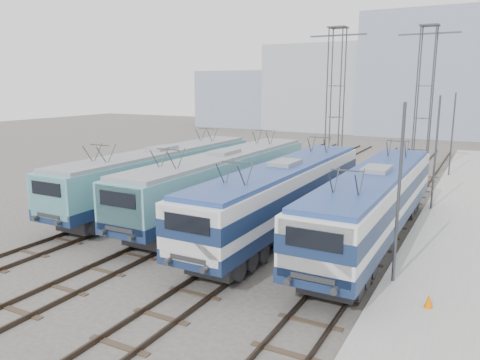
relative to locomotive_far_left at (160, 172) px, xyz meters
name	(u,v)px	position (x,y,z in m)	size (l,w,h in m)	color
ground	(177,265)	(6.75, -7.71, -2.20)	(160.00, 160.00, 0.00)	#514C47
platform	(451,244)	(16.95, 0.29, -2.05)	(4.00, 70.00, 0.30)	#9E9E99
locomotive_far_left	(160,172)	(0.00, 0.00, 0.00)	(2.79, 17.60, 3.31)	#16284D
locomotive_center_left	(222,178)	(4.50, 0.03, 0.03)	(2.83, 17.87, 3.36)	#16284D
locomotive_center_right	(283,191)	(9.00, -1.47, 0.05)	(2.78, 17.59, 3.31)	#16284D
locomotive_far_right	(374,199)	(13.50, -1.01, 0.04)	(2.77, 17.51, 3.29)	#16284D
catenary_tower_west	(335,97)	(6.75, 14.29, 4.45)	(4.50, 1.20, 12.00)	#3F4247
catenary_tower_east	(424,97)	(13.25, 16.29, 4.45)	(4.50, 1.20, 12.00)	#3F4247
mast_front	(398,199)	(15.35, -5.71, 1.30)	(0.12, 0.12, 7.00)	#3F4247
mast_mid	(435,156)	(15.35, 6.29, 1.30)	(0.12, 0.12, 7.00)	#3F4247
mast_rear	(452,136)	(15.35, 18.29, 1.30)	(0.12, 0.12, 7.00)	#3F4247
safety_cone	(429,301)	(16.81, -7.39, -1.65)	(0.29, 0.29, 0.49)	#F76D00
building_west	(325,88)	(-7.25, 54.29, 4.80)	(18.00, 12.00, 14.00)	#A0A8B2
building_center	(442,75)	(10.75, 54.29, 6.80)	(22.00, 14.00, 18.00)	#8893AA
building_far_west	(241,99)	(-23.25, 54.29, 2.80)	(14.00, 10.00, 10.00)	#8893AA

